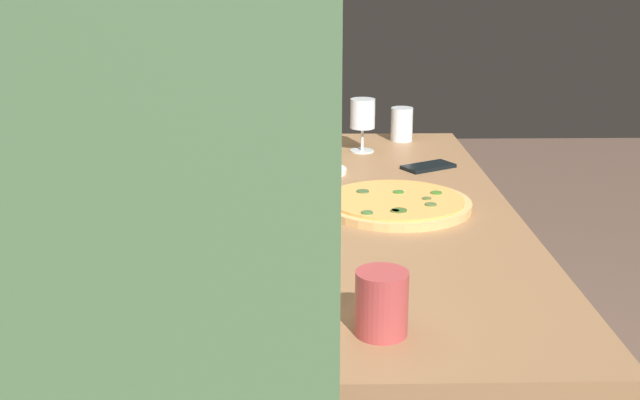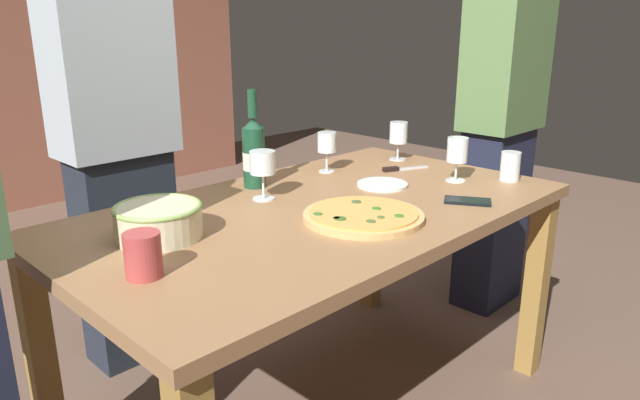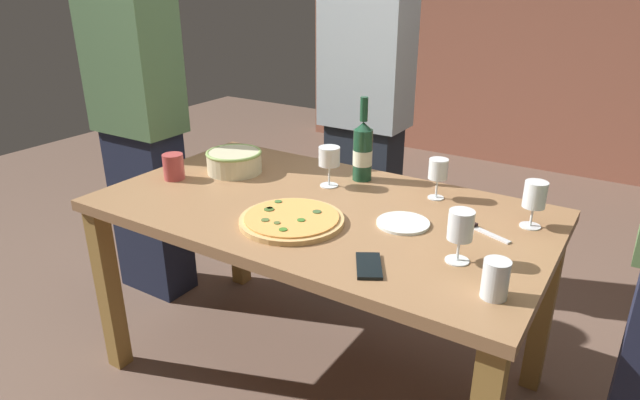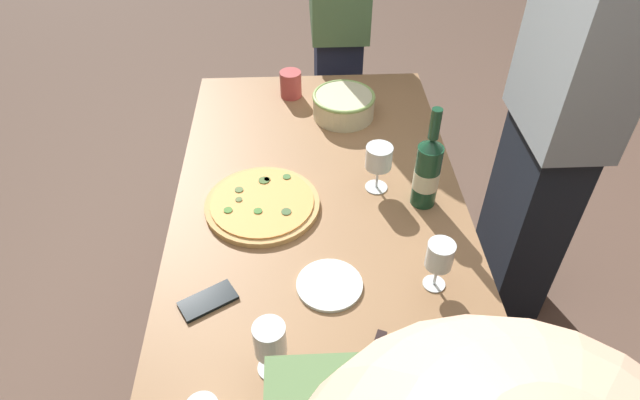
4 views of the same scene
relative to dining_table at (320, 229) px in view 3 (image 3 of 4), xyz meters
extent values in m
plane|color=brown|center=(0.00, 0.00, -0.66)|extent=(8.00, 8.00, 0.00)
cube|color=#976C47|center=(0.00, 0.00, 0.07)|extent=(1.60, 0.90, 0.04)
cube|color=olive|center=(-0.74, -0.40, -0.30)|extent=(0.07, 0.07, 0.71)
cube|color=olive|center=(-0.74, 0.40, -0.30)|extent=(0.07, 0.07, 0.71)
cube|color=olive|center=(0.74, 0.40, -0.30)|extent=(0.07, 0.07, 0.71)
cube|color=#9E5D48|center=(0.00, 3.20, 0.59)|extent=(4.05, 0.16, 2.50)
cylinder|color=tan|center=(0.00, -0.18, 0.10)|extent=(0.35, 0.35, 0.02)
cylinder|color=#F6A450|center=(0.00, -0.18, 0.11)|extent=(0.32, 0.32, 0.01)
cylinder|color=#3F7728|center=(0.04, -0.28, 0.12)|extent=(0.03, 0.03, 0.00)
cylinder|color=#3B752B|center=(0.05, -0.19, 0.12)|extent=(0.03, 0.03, 0.00)
cylinder|color=#416134|center=(0.05, -0.10, 0.12)|extent=(0.03, 0.03, 0.00)
cylinder|color=#536733|center=(-0.01, -0.25, 0.12)|extent=(0.02, 0.02, 0.00)
cylinder|color=#4A5E24|center=(-0.10, -0.16, 0.12)|extent=(0.02, 0.02, 0.00)
cylinder|color=#406F33|center=(-0.11, -0.10, 0.12)|extent=(0.03, 0.03, 0.00)
cylinder|color=#4E6833|center=(-0.05, -0.25, 0.12)|extent=(0.03, 0.03, 0.00)
cylinder|color=#3E6028|center=(-0.10, -0.17, 0.12)|extent=(0.03, 0.03, 0.00)
cylinder|color=beige|center=(-0.49, 0.11, 0.14)|extent=(0.23, 0.23, 0.09)
torus|color=#94B862|center=(-0.49, 0.11, 0.18)|extent=(0.23, 0.23, 0.01)
cylinder|color=#1A462D|center=(0.00, 0.32, 0.20)|extent=(0.08, 0.08, 0.21)
cone|color=#1A462D|center=(0.00, 0.32, 0.31)|extent=(0.08, 0.08, 0.03)
cylinder|color=#1A462D|center=(0.00, 0.32, 0.38)|extent=(0.03, 0.03, 0.09)
cylinder|color=silver|center=(0.00, 0.32, 0.19)|extent=(0.08, 0.08, 0.06)
cylinder|color=white|center=(0.33, 0.29, 0.09)|extent=(0.06, 0.06, 0.00)
cylinder|color=white|center=(0.33, 0.29, 0.13)|extent=(0.01, 0.01, 0.07)
cylinder|color=white|center=(0.33, 0.29, 0.21)|extent=(0.07, 0.07, 0.07)
cylinder|color=maroon|center=(0.33, 0.29, 0.19)|extent=(0.06, 0.06, 0.04)
cylinder|color=white|center=(-0.07, 0.18, 0.09)|extent=(0.07, 0.07, 0.00)
cylinder|color=white|center=(-0.07, 0.18, 0.14)|extent=(0.01, 0.01, 0.08)
cylinder|color=white|center=(-0.07, 0.18, 0.21)|extent=(0.08, 0.08, 0.07)
cylinder|color=white|center=(0.68, 0.22, 0.09)|extent=(0.07, 0.07, 0.00)
cylinder|color=white|center=(0.68, 0.22, 0.13)|extent=(0.01, 0.01, 0.07)
cylinder|color=white|center=(0.68, 0.22, 0.21)|extent=(0.07, 0.07, 0.09)
cylinder|color=maroon|center=(0.68, 0.22, 0.19)|extent=(0.06, 0.06, 0.05)
cylinder|color=white|center=(0.55, -0.14, 0.09)|extent=(0.07, 0.07, 0.00)
cylinder|color=white|center=(0.55, -0.14, 0.13)|extent=(0.01, 0.01, 0.07)
cylinder|color=white|center=(0.55, -0.14, 0.21)|extent=(0.07, 0.07, 0.09)
cylinder|color=#B54243|center=(-0.65, -0.08, 0.14)|extent=(0.08, 0.08, 0.10)
cylinder|color=white|center=(0.70, -0.27, 0.15)|extent=(0.07, 0.07, 0.10)
cylinder|color=white|center=(0.32, 0.01, 0.10)|extent=(0.18, 0.18, 0.01)
cube|color=black|center=(0.36, -0.31, 0.10)|extent=(0.13, 0.16, 0.01)
cube|color=silver|center=(0.59, 0.08, 0.10)|extent=(0.14, 0.07, 0.01)
cube|color=black|center=(0.50, 0.12, 0.10)|extent=(0.07, 0.05, 0.02)
cube|color=#1C2238|center=(-1.08, 0.13, -0.24)|extent=(0.35, 0.20, 0.84)
cube|color=#4E734A|center=(-1.08, 0.13, 0.49)|extent=(0.42, 0.24, 0.63)
cube|color=#202732|center=(-0.25, 0.81, -0.24)|extent=(0.35, 0.20, 0.83)
cube|color=#B0BFCA|center=(-0.25, 0.81, 0.49)|extent=(0.41, 0.24, 0.62)
camera|label=1|loc=(-1.79, 0.04, 0.67)|focal=45.53mm
camera|label=2|loc=(-1.22, -1.20, 0.64)|focal=32.56mm
camera|label=3|loc=(0.96, -1.52, 0.86)|focal=30.53mm
camera|label=4|loc=(1.24, -0.06, 1.23)|focal=30.72mm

